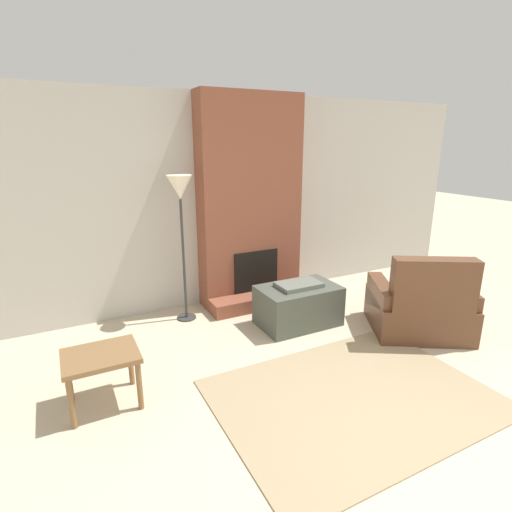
% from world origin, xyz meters
% --- Properties ---
extents(ground_plane, '(24.00, 24.00, 0.00)m').
position_xyz_m(ground_plane, '(0.00, 0.00, 0.00)').
color(ground_plane, beige).
extents(wall_back, '(7.17, 0.06, 2.60)m').
position_xyz_m(wall_back, '(0.00, 3.06, 1.30)').
color(wall_back, '#BCB7AD').
rests_on(wall_back, ground_plane).
extents(fireplace, '(1.33, 0.61, 2.60)m').
position_xyz_m(fireplace, '(0.00, 2.85, 1.23)').
color(fireplace, brown).
rests_on(fireplace, ground_plane).
extents(ottoman, '(0.90, 0.57, 0.51)m').
position_xyz_m(ottoman, '(0.14, 1.93, 0.24)').
color(ottoman, '#474C42').
rests_on(ottoman, ground_plane).
extents(armchair, '(1.29, 1.25, 0.93)m').
position_xyz_m(armchair, '(1.21, 1.14, 0.28)').
color(armchair, brown).
rests_on(armchair, ground_plane).
extents(side_table, '(0.57, 0.46, 0.45)m').
position_xyz_m(side_table, '(-2.03, 1.40, 0.38)').
color(side_table, brown).
rests_on(side_table, ground_plane).
extents(floor_lamp_left, '(0.28, 0.28, 1.69)m').
position_xyz_m(floor_lamp_left, '(-0.96, 2.67, 1.45)').
color(floor_lamp_left, '#333333').
rests_on(floor_lamp_left, ground_plane).
extents(area_rug, '(2.23, 1.62, 0.01)m').
position_xyz_m(area_rug, '(-0.19, 0.56, 0.01)').
color(area_rug, '#9E8966').
rests_on(area_rug, ground_plane).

